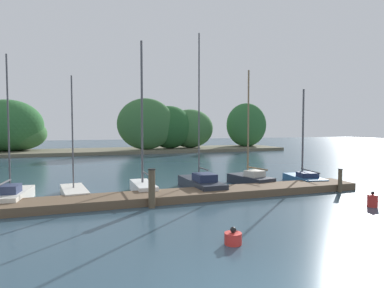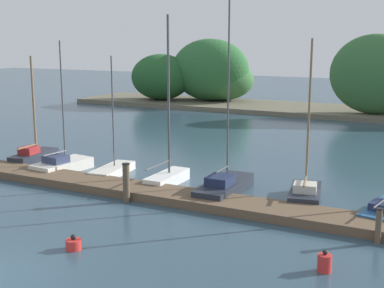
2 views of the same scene
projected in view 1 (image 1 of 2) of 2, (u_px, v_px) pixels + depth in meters
name	position (u px, v px, depth m)	size (l,w,h in m)	color
dock_pier	(154.00, 197.00, 14.39)	(21.06, 1.80, 0.35)	brown
far_shore	(112.00, 130.00, 41.60)	(47.68, 8.33, 6.88)	#66604C
sailboat_1	(9.00, 195.00, 13.99)	(1.72, 3.35, 6.38)	silver
sailboat_2	(74.00, 191.00, 15.43)	(1.38, 3.22, 5.68)	silver
sailboat_3	(143.00, 184.00, 16.18)	(0.93, 3.38, 7.48)	white
sailboat_4	(200.00, 183.00, 16.86)	(1.34, 4.16, 8.06)	#232833
sailboat_5	(249.00, 178.00, 18.55)	(1.73, 3.19, 6.48)	#232833
sailboat_6	(303.00, 177.00, 19.09)	(1.80, 3.43, 5.48)	#285684
mooring_piling_1	(152.00, 188.00, 13.22)	(0.32, 0.32, 1.59)	brown
mooring_piling_2	(340.00, 180.00, 16.42)	(0.23, 0.23, 1.18)	brown
channel_buoy_0	(372.00, 200.00, 13.40)	(0.40, 0.40, 0.65)	red
channel_buoy_1	(233.00, 238.00, 9.14)	(0.49, 0.49, 0.49)	red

